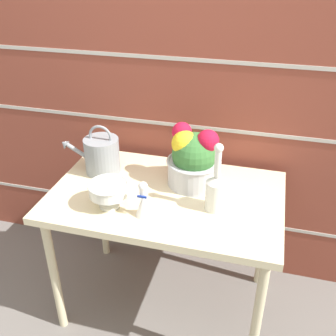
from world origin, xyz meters
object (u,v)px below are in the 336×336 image
object	(u,v)px
crystal_pedestal_bowl	(108,190)
flower_planter	(193,158)
glass_decanter	(216,189)
figurine_vase	(144,202)
watering_can	(101,155)

from	to	relation	value
crystal_pedestal_bowl	flower_planter	distance (m)	0.44
glass_decanter	figurine_vase	size ratio (longest dim) A/B	1.91
crystal_pedestal_bowl	glass_decanter	bearing A→B (deg)	12.82
flower_planter	glass_decanter	world-z (taller)	glass_decanter
watering_can	glass_decanter	bearing A→B (deg)	-16.14
glass_decanter	flower_planter	bearing A→B (deg)	127.13
flower_planter	figurine_vase	xyz separation A→B (m)	(-0.15, -0.32, -0.07)
figurine_vase	glass_decanter	bearing A→B (deg)	23.99
watering_can	glass_decanter	xyz separation A→B (m)	(0.62, -0.18, 0.01)
crystal_pedestal_bowl	glass_decanter	size ratio (longest dim) A/B	0.56
watering_can	figurine_vase	world-z (taller)	watering_can
flower_planter	figurine_vase	distance (m)	0.36
crystal_pedestal_bowl	glass_decanter	distance (m)	0.48
watering_can	figurine_vase	bearing A→B (deg)	-43.26
figurine_vase	crystal_pedestal_bowl	bearing A→B (deg)	171.97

